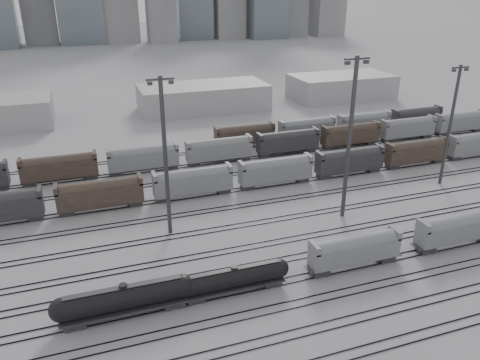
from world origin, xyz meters
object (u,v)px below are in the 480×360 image
object	(u,v)px
hopper_car_a	(355,249)
hopper_car_b	(458,228)
tank_car_b	(234,278)
light_mast_c	(350,136)
tank_car_a	(124,298)

from	to	relation	value
hopper_car_a	hopper_car_b	size ratio (longest dim) A/B	0.97
tank_car_b	hopper_car_b	bearing A→B (deg)	0.00
hopper_car_a	light_mast_c	bearing A→B (deg)	64.86
light_mast_c	tank_car_b	bearing A→B (deg)	-149.66
hopper_car_b	tank_car_a	bearing A→B (deg)	180.00
tank_car_b	light_mast_c	size ratio (longest dim) A/B	0.56
tank_car_b	light_mast_c	xyz separation A→B (m)	(24.95, 14.60, 12.47)
tank_car_b	hopper_car_b	distance (m)	36.43
tank_car_a	light_mast_c	world-z (taller)	light_mast_c
light_mast_c	tank_car_a	bearing A→B (deg)	-159.52
tank_car_a	light_mast_c	xyz separation A→B (m)	(39.09, 14.60, 12.18)
hopper_car_a	tank_car_b	bearing A→B (deg)	180.00
tank_car_a	hopper_car_a	distance (m)	32.24
tank_car_b	hopper_car_a	bearing A→B (deg)	0.00
hopper_car_b	light_mast_c	world-z (taller)	light_mast_c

